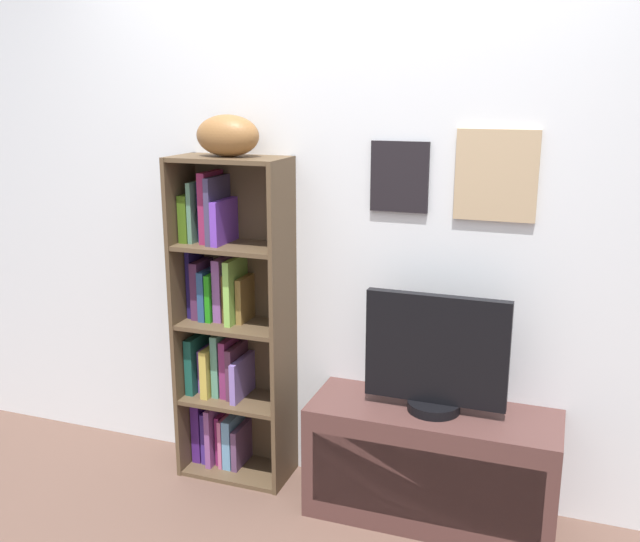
{
  "coord_description": "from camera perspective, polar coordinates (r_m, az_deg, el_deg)",
  "views": [
    {
      "loc": [
        0.93,
        -1.8,
        1.8
      ],
      "look_at": [
        -0.03,
        0.85,
        1.07
      ],
      "focal_mm": 39.54,
      "sensor_mm": 36.0,
      "label": 1
    }
  ],
  "objects": [
    {
      "name": "television",
      "position": [
        2.94,
        9.35,
        -6.81
      ],
      "size": [
        0.59,
        0.22,
        0.5
      ],
      "color": "black",
      "rests_on": "tv_stand"
    },
    {
      "name": "tv_stand",
      "position": [
        3.15,
        8.97,
        -15.19
      ],
      "size": [
        1.04,
        0.38,
        0.5
      ],
      "color": "#51322E",
      "rests_on": "ground"
    },
    {
      "name": "bookshelf",
      "position": [
        3.33,
        -7.58,
        -4.54
      ],
      "size": [
        0.52,
        0.28,
        1.52
      ],
      "color": "brown",
      "rests_on": "ground"
    },
    {
      "name": "back_wall",
      "position": [
        3.11,
        2.28,
        5.09
      ],
      "size": [
        4.8,
        0.08,
        2.58
      ],
      "color": "silver",
      "rests_on": "ground"
    },
    {
      "name": "football",
      "position": [
        3.11,
        -7.49,
        10.81
      ],
      "size": [
        0.29,
        0.19,
        0.18
      ],
      "primitive_type": "ellipsoid",
      "rotation": [
        0.0,
        0.0,
        -0.03
      ],
      "color": "brown",
      "rests_on": "bookshelf"
    }
  ]
}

